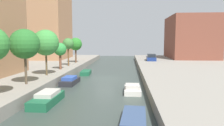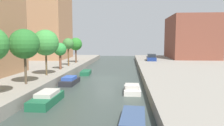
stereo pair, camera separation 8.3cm
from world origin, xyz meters
The scene contains 16 objects.
ground_plane centered at (0.00, 0.00, 0.00)m, with size 84.00×84.00×0.00m, color #333D38.
quay_left centered at (-15.00, 0.00, 0.50)m, with size 20.00×64.00×1.00m, color gray.
quay_right centered at (15.00, 0.00, 0.50)m, with size 20.00×64.00×1.00m, color gray.
apartment_tower_far centered at (-16.00, 19.45, 14.26)m, with size 10.00×10.90×26.51m, color #9E704C.
low_block_right centered at (18.00, 23.78, 5.96)m, with size 10.00×13.82×9.91m, color brown.
street_tree_1 centered at (-6.81, -8.96, 4.91)m, with size 2.88×2.88×5.37m.
street_tree_2 centered at (-6.81, -3.68, 4.97)m, with size 3.14×3.14×5.55m.
street_tree_3 centered at (-6.81, 1.70, 3.88)m, with size 1.87×1.87×3.89m.
street_tree_4 centered at (-6.81, 5.97, 4.64)m, with size 1.83×1.83×4.61m.
street_tree_5 centered at (-6.81, 11.11, 4.49)m, with size 2.40×2.40×4.73m.
parked_car centered at (8.01, 16.31, 1.59)m, with size 1.99×4.24×1.42m.
moored_boat_left_1 centered at (-3.59, -11.95, 0.43)m, with size 1.73×4.34×1.01m.
moored_boat_left_2 centered at (-3.83, -4.03, 0.41)m, with size 1.71×3.79×0.97m.
moored_boat_left_3 centered at (-3.34, 3.29, 0.29)m, with size 1.49×3.37×0.58m.
moored_boat_right_1 centered at (3.52, -15.68, 0.30)m, with size 1.72×3.78×0.60m.
moored_boat_right_2 centered at (3.59, -7.73, 0.37)m, with size 1.64×3.09×0.88m.
Camera 2 is at (3.18, -28.80, 5.30)m, focal length 34.14 mm.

